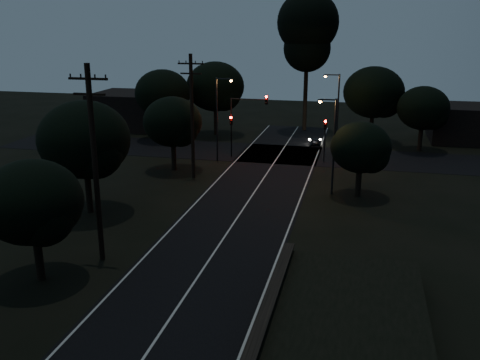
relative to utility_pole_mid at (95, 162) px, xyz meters
The scene contains 21 objects.
road_surface 18.13m from the utility_pole_mid, 69.58° to the left, with size 60.00×70.00×0.03m.
utility_pole_mid is the anchor object (origin of this frame).
utility_pole_far 17.00m from the utility_pole_mid, 90.00° to the left, with size 2.20×0.30×10.50m.
tree_left_b 3.91m from the utility_pole_mid, 120.39° to the right, with size 5.10×5.10×6.48m.
tree_left_c 8.12m from the utility_pole_mid, 121.90° to the left, with size 6.30×6.30×7.95m.
tree_left_d 19.09m from the utility_pole_mid, 96.98° to the left, with size 5.26×5.26×6.67m.
tree_far_nw 34.97m from the utility_pole_mid, 94.53° to the left, with size 6.77×6.77×8.57m.
tree_far_w 31.85m from the utility_pole_mid, 104.14° to the left, with size 6.21×6.21×7.91m.
tree_far_ne 38.05m from the utility_pole_mid, 66.40° to the left, with size 6.60×6.60×8.35m.
tree_far_e 37.77m from the utility_pole_mid, 57.67° to the left, with size 5.27×5.27×6.69m.
tree_right_a 20.66m from the utility_pole_mid, 46.47° to the left, with size 4.59×4.59×5.83m.
tall_pine 41.07m from the utility_pole_mid, 80.07° to the left, with size 7.26×7.26×16.51m.
building_left 39.72m from the utility_pole_mid, 110.73° to the left, with size 10.00×8.00×4.40m, color black.
building_right 46.19m from the utility_pole_mid, 55.62° to the left, with size 9.00×7.00×4.00m, color black.
signal_left 25.19m from the utility_pole_mid, 86.79° to the left, with size 0.28×0.35×4.10m.
signal_right 27.30m from the utility_pole_mid, 67.01° to the left, with size 0.28×0.35×4.10m.
signal_mast 25.22m from the utility_pole_mid, 82.96° to the left, with size 3.70×0.35×6.25m.
streetlight_a 23.04m from the utility_pole_mid, 88.27° to the left, with size 1.66×0.26×8.00m.
streetlight_b 31.15m from the utility_pole_mid, 68.70° to the left, with size 1.66×0.26×8.00m.
streetlight_c 19.15m from the utility_pole_mid, 51.74° to the left, with size 1.46×0.26×7.50m.
car 32.76m from the utility_pole_mid, 73.47° to the left, with size 1.22×3.03×1.03m, color black.
Camera 1 is at (8.00, -10.48, 13.11)m, focal length 40.00 mm.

